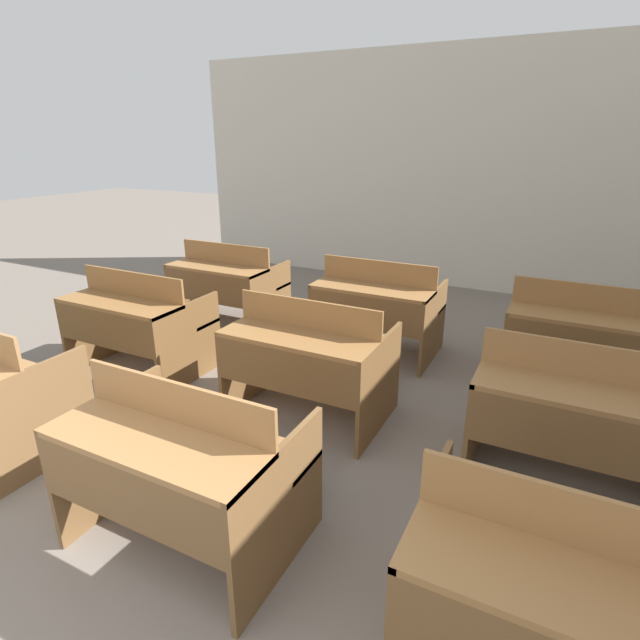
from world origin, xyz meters
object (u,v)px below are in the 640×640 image
object	(u,v)px
bench_third_left	(227,283)
bench_front_right	(572,601)
bench_second_center	(308,358)
bench_front_center	(182,462)
bench_third_center	(377,306)
bench_second_right	(575,414)
bench_second_left	(137,321)
bench_third_right	(581,337)

from	to	relation	value
bench_third_left	bench_front_right	bearing A→B (deg)	-37.70
bench_front_right	bench_second_center	xyz separation A→B (m)	(-1.72, 1.34, 0.00)
bench_front_right	bench_third_left	bearing A→B (deg)	142.30
bench_front_center	bench_third_center	size ratio (longest dim) A/B	1.00
bench_third_left	bench_third_center	xyz separation A→B (m)	(1.70, 0.01, 0.00)
bench_second_right	bench_third_center	xyz separation A→B (m)	(-1.68, 1.29, 0.00)
bench_third_left	bench_second_center	bearing A→B (deg)	-37.59
bench_second_center	bench_third_center	xyz separation A→B (m)	(0.02, 1.30, 0.00)
bench_front_center	bench_third_left	bearing A→B (deg)	122.99
bench_second_left	bench_front_right	bearing A→B (deg)	-21.65
bench_second_right	bench_front_right	bearing A→B (deg)	-89.22
bench_front_right	bench_third_left	distance (m)	4.30
bench_second_center	bench_third_center	bearing A→B (deg)	88.95
bench_front_right	bench_second_center	size ratio (longest dim) A/B	1.00
bench_front_right	bench_third_right	size ratio (longest dim) A/B	1.00
bench_second_right	bench_second_left	bearing A→B (deg)	-179.89
bench_front_center	bench_second_left	world-z (taller)	same
bench_second_right	bench_third_right	size ratio (longest dim) A/B	1.00
bench_front_center	bench_third_right	size ratio (longest dim) A/B	1.00
bench_front_right	bench_third_center	xyz separation A→B (m)	(-1.70, 2.64, 0.00)
bench_second_right	bench_third_right	distance (m)	1.30
bench_second_center	bench_second_right	xyz separation A→B (m)	(1.70, 0.01, 0.00)
bench_second_center	bench_third_left	distance (m)	2.12
bench_second_left	bench_third_center	size ratio (longest dim) A/B	1.00
bench_second_right	bench_third_right	xyz separation A→B (m)	(0.01, 1.30, 0.00)
bench_third_right	bench_second_left	bearing A→B (deg)	-158.83
bench_second_center	bench_second_left	bearing A→B (deg)	179.84
bench_front_center	bench_second_right	world-z (taller)	same
bench_third_right	bench_second_center	bearing A→B (deg)	-142.63
bench_front_center	bench_second_center	size ratio (longest dim) A/B	1.00
bench_third_left	bench_front_center	bearing A→B (deg)	-57.01
bench_second_right	bench_front_center	bearing A→B (deg)	-141.12
bench_second_center	bench_third_right	distance (m)	2.16
bench_front_right	bench_second_left	bearing A→B (deg)	158.35
bench_front_right	bench_front_center	bearing A→B (deg)	-179.89
bench_third_center	bench_third_right	bearing A→B (deg)	0.33
bench_second_center	bench_third_left	xyz separation A→B (m)	(-1.68, 1.29, 0.00)
bench_front_right	bench_second_center	distance (m)	2.18
bench_front_center	bench_second_center	world-z (taller)	same
bench_second_left	bench_second_right	world-z (taller)	same
bench_front_center	bench_third_center	bearing A→B (deg)	90.11
bench_second_left	bench_second_center	distance (m)	1.66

